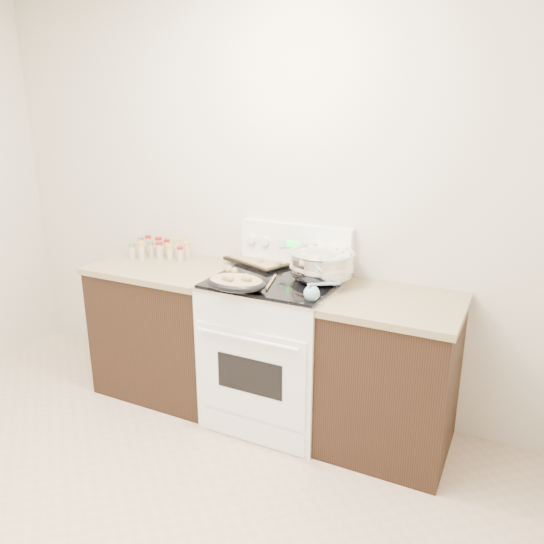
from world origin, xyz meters
The scene contains 10 objects.
room_shell centered at (0.00, 0.00, 1.70)m, with size 4.10×3.60×2.75m.
counter_left centered at (-0.48, 1.43, 0.46)m, with size 0.93×0.67×0.92m.
counter_right centered at (1.08, 1.43, 0.46)m, with size 0.73×0.67×0.92m.
kitchen_range centered at (0.35, 1.42, 0.49)m, with size 0.78×0.73×1.22m.
mixing_bowl centered at (0.60, 1.52, 1.03)m, with size 0.51×0.51×0.23m.
roasting_pan centered at (0.24, 1.14, 0.99)m, with size 0.37×0.27×0.11m.
baking_sheet centered at (0.12, 1.70, 0.96)m, with size 0.53×0.46×0.06m.
wooden_spoon centered at (0.35, 1.26, 0.95)m, with size 0.09×0.26×0.04m.
blue_ladle centered at (0.68, 1.20, 0.98)m, with size 0.13×0.29×0.11m.
spice_jars centered at (-0.64, 1.57, 0.98)m, with size 0.39×0.23×0.13m.
Camera 1 is at (1.68, -1.31, 1.94)m, focal length 35.00 mm.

